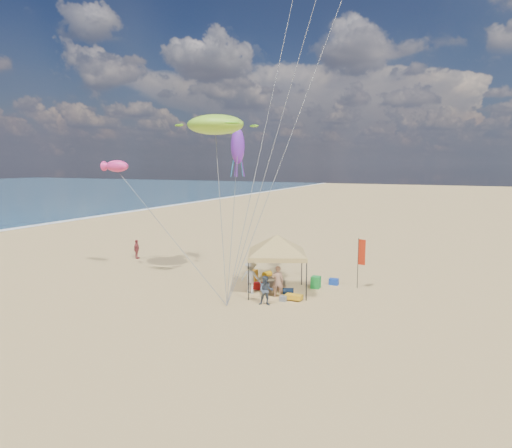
% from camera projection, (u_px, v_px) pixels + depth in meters
% --- Properties ---
extents(ground, '(280.00, 280.00, 0.00)m').
position_uv_depth(ground, '(231.00, 311.00, 22.14)').
color(ground, tan).
rests_on(ground, ground).
extents(canopy_tent, '(5.73, 5.73, 3.85)m').
position_uv_depth(canopy_tent, '(277.00, 237.00, 24.94)').
color(canopy_tent, black).
rests_on(canopy_tent, ground).
extents(feather_flag, '(0.45, 0.13, 2.99)m').
position_uv_depth(feather_flag, '(361.00, 255.00, 25.80)').
color(feather_flag, black).
rests_on(feather_flag, ground).
extents(cooler_red, '(0.54, 0.38, 0.38)m').
position_uv_depth(cooler_red, '(258.00, 286.00, 25.94)').
color(cooler_red, '#A30F0D').
rests_on(cooler_red, ground).
extents(cooler_blue, '(0.54, 0.38, 0.38)m').
position_uv_depth(cooler_blue, '(334.00, 282.00, 26.87)').
color(cooler_blue, '#13369B').
rests_on(cooler_blue, ground).
extents(bag_navy, '(0.69, 0.54, 0.36)m').
position_uv_depth(bag_navy, '(288.00, 291.00, 24.94)').
color(bag_navy, black).
rests_on(bag_navy, ground).
extents(bag_orange, '(0.54, 0.69, 0.36)m').
position_uv_depth(bag_orange, '(267.00, 274.00, 28.78)').
color(bag_orange, orange).
rests_on(bag_orange, ground).
extents(chair_green, '(0.50, 0.50, 0.70)m').
position_uv_depth(chair_green, '(316.00, 282.00, 26.14)').
color(chair_green, '#17832D').
rests_on(chair_green, ground).
extents(chair_yellow, '(0.50, 0.50, 0.70)m').
position_uv_depth(chair_yellow, '(253.00, 275.00, 27.77)').
color(chair_yellow, orange).
rests_on(chair_yellow, ground).
extents(crate_grey, '(0.34, 0.30, 0.28)m').
position_uv_depth(crate_grey, '(283.00, 299.00, 23.68)').
color(crate_grey, slate).
rests_on(crate_grey, ground).
extents(beach_cart, '(0.90, 0.50, 0.24)m').
position_uv_depth(beach_cart, '(294.00, 297.00, 23.80)').
color(beach_cart, '#CA9016').
rests_on(beach_cart, ground).
extents(person_near_a, '(0.76, 0.66, 1.76)m').
position_uv_depth(person_near_a, '(278.00, 281.00, 24.31)').
color(person_near_a, tan).
rests_on(person_near_a, ground).
extents(person_near_b, '(0.90, 0.80, 1.55)m').
position_uv_depth(person_near_b, '(266.00, 291.00, 22.94)').
color(person_near_b, '#3A444F').
rests_on(person_near_b, ground).
extents(person_near_c, '(1.23, 0.72, 1.89)m').
position_uv_depth(person_near_c, '(251.00, 277.00, 25.02)').
color(person_near_c, beige).
rests_on(person_near_c, ground).
extents(person_far_a, '(0.60, 0.94, 1.48)m').
position_uv_depth(person_far_a, '(137.00, 249.00, 34.16)').
color(person_far_a, '#9F3D3F').
rests_on(person_far_a, ground).
extents(turtle_kite, '(3.99, 3.57, 1.11)m').
position_uv_depth(turtle_kite, '(215.00, 125.00, 24.87)').
color(turtle_kite, '#86C62B').
rests_on(turtle_kite, ground).
extents(fish_kite, '(1.84, 1.43, 0.73)m').
position_uv_depth(fish_kite, '(117.00, 166.00, 27.59)').
color(fish_kite, '#E32E7D').
rests_on(fish_kite, ground).
extents(squid_kite, '(1.09, 1.09, 2.30)m').
position_uv_depth(squid_kite, '(238.00, 146.00, 28.30)').
color(squid_kite, '#6324AC').
rests_on(squid_kite, ground).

